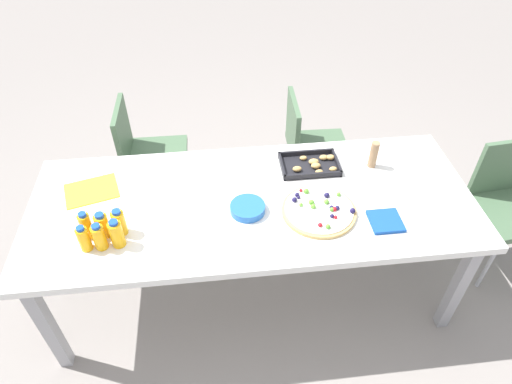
{
  "coord_description": "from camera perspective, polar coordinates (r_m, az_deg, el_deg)",
  "views": [
    {
      "loc": [
        -0.17,
        -1.62,
        2.29
      ],
      "look_at": [
        0.02,
        0.04,
        0.76
      ],
      "focal_mm": 31.35,
      "sensor_mm": 36.0,
      "label": 1
    }
  ],
  "objects": [
    {
      "name": "snack_tray",
      "position": [
        2.46,
        7.06,
        3.48
      ],
      "size": [
        0.31,
        0.21,
        0.04
      ],
      "color": "black",
      "rests_on": "party_table"
    },
    {
      "name": "ground_plane",
      "position": [
        2.81,
        -0.34,
        -12.01
      ],
      "size": [
        12.0,
        12.0,
        0.0
      ],
      "primitive_type": "plane",
      "color": "gray"
    },
    {
      "name": "juice_bottle_2",
      "position": [
        2.09,
        -17.36,
        -5.11
      ],
      "size": [
        0.06,
        0.06,
        0.15
      ],
      "color": "#F9AE14",
      "rests_on": "party_table"
    },
    {
      "name": "paper_folder",
      "position": [
        2.45,
        -20.26,
        0.15
      ],
      "size": [
        0.3,
        0.26,
        0.01
      ],
      "primitive_type": "cube",
      "rotation": [
        0.0,
        0.0,
        0.27
      ],
      "color": "yellow",
      "rests_on": "party_table"
    },
    {
      "name": "party_table",
      "position": [
        2.29,
        -0.41,
        -2.16
      ],
      "size": [
        2.24,
        0.89,
        0.74
      ],
      "color": "white",
      "rests_on": "ground_plane"
    },
    {
      "name": "juice_bottle_3",
      "position": [
        2.17,
        -20.86,
        -4.02
      ],
      "size": [
        0.05,
        0.05,
        0.15
      ],
      "color": "#F9AC14",
      "rests_on": "party_table"
    },
    {
      "name": "juice_bottle_4",
      "position": [
        2.16,
        -19.01,
        -4.03
      ],
      "size": [
        0.06,
        0.06,
        0.13
      ],
      "color": "#F9AD14",
      "rests_on": "party_table"
    },
    {
      "name": "napkin_stack",
      "position": [
        2.22,
        16.19,
        -3.59
      ],
      "size": [
        0.15,
        0.15,
        0.02
      ],
      "primitive_type": "cube",
      "color": "#194CA5",
      "rests_on": "party_table"
    },
    {
      "name": "juice_bottle_0",
      "position": [
        2.12,
        -21.1,
        -5.59
      ],
      "size": [
        0.05,
        0.05,
        0.14
      ],
      "color": "#F9AE14",
      "rests_on": "party_table"
    },
    {
      "name": "plate_stack",
      "position": [
        2.18,
        -1.08,
        -2.08
      ],
      "size": [
        0.17,
        0.17,
        0.04
      ],
      "color": "blue",
      "rests_on": "party_table"
    },
    {
      "name": "juice_bottle_1",
      "position": [
        2.11,
        -19.37,
        -5.44
      ],
      "size": [
        0.06,
        0.06,
        0.14
      ],
      "color": "#F9AD14",
      "rests_on": "party_table"
    },
    {
      "name": "chair_far_right",
      "position": [
        3.04,
        6.77,
        6.19
      ],
      "size": [
        0.41,
        0.41,
        0.83
      ],
      "rotation": [
        0.0,
        0.0,
        -1.6
      ],
      "color": "#4C6B4C",
      "rests_on": "ground_plane"
    },
    {
      "name": "fruit_pizza",
      "position": [
        2.2,
        8.05,
        -2.3
      ],
      "size": [
        0.36,
        0.36,
        0.05
      ],
      "color": "tan",
      "rests_on": "party_table"
    },
    {
      "name": "cardboard_tube",
      "position": [
        2.49,
        14.78,
        4.64
      ],
      "size": [
        0.04,
        0.04,
        0.16
      ],
      "primitive_type": "cylinder",
      "color": "#9E7A56",
      "rests_on": "party_table"
    },
    {
      "name": "chair_end",
      "position": [
        2.99,
        29.51,
        -0.67
      ],
      "size": [
        0.43,
        0.43,
        0.83
      ],
      "rotation": [
        0.0,
        0.0,
        3.23
      ],
      "color": "#4C6B4C",
      "rests_on": "ground_plane"
    },
    {
      "name": "juice_bottle_5",
      "position": [
        2.14,
        -17.06,
        -3.75
      ],
      "size": [
        0.06,
        0.06,
        0.14
      ],
      "color": "#F9AF14",
      "rests_on": "party_table"
    },
    {
      "name": "chair_far_left",
      "position": [
        3.04,
        -13.97,
        5.12
      ],
      "size": [
        0.4,
        0.4,
        0.83
      ],
      "rotation": [
        0.0,
        0.0,
        -1.58
      ],
      "color": "#4C6B4C",
      "rests_on": "ground_plane"
    }
  ]
}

